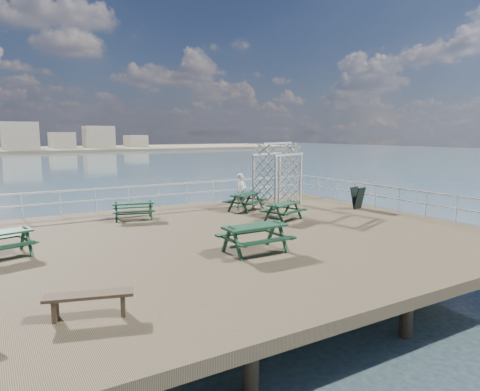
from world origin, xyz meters
name	(u,v)px	position (x,y,z in m)	size (l,w,h in m)	color
ground	(228,240)	(0.00, 0.00, -0.15)	(18.00, 14.00, 0.30)	brown
sea_backdrop	(57,146)	(12.54, 134.07, -0.51)	(300.00, 300.00, 9.20)	#38505E
railing	(194,201)	(-0.07, 2.57, 0.87)	(17.77, 13.76, 1.10)	silver
picnic_table_b	(133,207)	(-1.96, 4.44, 0.51)	(1.93, 1.70, 0.80)	#13361F
picnic_table_c	(246,198)	(3.15, 3.92, 0.56)	(2.27, 2.14, 0.87)	#13361F
picnic_table_d	(255,233)	(-0.32, -2.26, 0.59)	(1.91, 1.54, 0.93)	#13361F
picnic_table_e	(284,208)	(3.28, 1.19, 0.50)	(1.94, 1.75, 0.78)	#13361F
flat_bench_near	(89,300)	(-5.51, -4.46, 0.36)	(1.69, 0.86, 0.47)	brown
trellis_arbor	(278,178)	(5.00, 4.03, 1.37)	(2.79, 2.14, 3.08)	silver
sandwich_board	(358,198)	(7.80, 1.50, 0.51)	(0.73, 0.61, 1.04)	black
person	(241,192)	(2.90, 3.92, 0.85)	(0.62, 0.41, 1.71)	white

